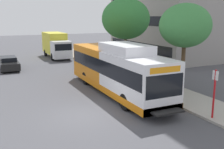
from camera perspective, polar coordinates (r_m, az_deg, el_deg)
ground_plane at (r=22.61m, az=-12.58°, el=-1.84°), size 120.00×120.00×0.00m
sidewalk_curb at (r=23.32m, az=5.56°, el=-0.99°), size 3.00×56.00×0.14m
transit_bus at (r=18.99m, az=0.89°, el=1.05°), size 2.58×12.25×3.65m
bus_stop_sign_pole at (r=14.91m, az=20.94°, el=-3.14°), size 0.10×0.36×2.60m
street_tree_near_stop at (r=19.43m, az=15.29°, el=9.97°), size 3.58×3.58×6.16m
street_tree_mid_block at (r=26.70m, az=2.95°, el=11.74°), size 4.69×4.69×7.02m
parked_car_far_lane at (r=29.64m, az=-21.11°, el=2.26°), size 1.80×4.50×1.33m
box_truck_background at (r=36.40m, az=-11.83°, el=6.27°), size 2.32×7.01×3.25m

